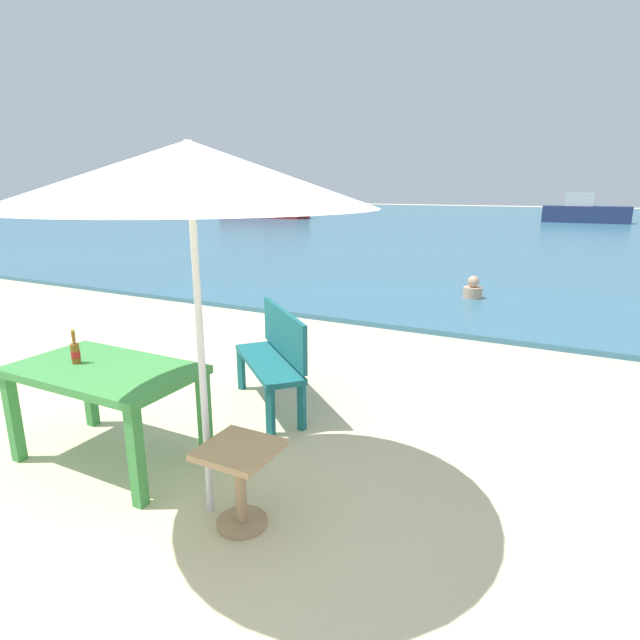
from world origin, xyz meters
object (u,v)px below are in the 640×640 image
object	(u,v)px
patio_umbrella	(190,175)
bench_teal_center	(275,353)
boat_ferry	(585,212)
picnic_table_green	(105,381)
beer_bottle_amber	(75,351)
swimmer_person	(473,289)
boat_fishing_trawler	(262,205)
side_table_wood	(240,474)

from	to	relation	value
patio_umbrella	bench_teal_center	bearing A→B (deg)	107.03
boat_ferry	bench_teal_center	bearing A→B (deg)	-94.88
picnic_table_green	beer_bottle_amber	size ratio (longest dim) A/B	5.28
picnic_table_green	bench_teal_center	distance (m)	1.54
beer_bottle_amber	bench_teal_center	bearing A→B (deg)	59.38
swimmer_person	boat_fishing_trawler	world-z (taller)	boat_fishing_trawler
picnic_table_green	patio_umbrella	bearing A→B (deg)	-9.24
patio_umbrella	bench_teal_center	xyz separation A→B (m)	(-0.49, 1.59, -1.58)
picnic_table_green	patio_umbrella	world-z (taller)	patio_umbrella
side_table_wood	boat_fishing_trawler	size ratio (longest dim) A/B	0.09
beer_bottle_amber	swimmer_person	size ratio (longest dim) A/B	0.65
side_table_wood	swimmer_person	world-z (taller)	side_table_wood
swimmer_person	boat_ferry	distance (m)	23.74
boat_ferry	boat_fishing_trawler	distance (m)	19.59
picnic_table_green	beer_bottle_amber	bearing A→B (deg)	-172.62
beer_bottle_amber	side_table_wood	bearing A→B (deg)	-5.83
patio_umbrella	boat_fishing_trawler	size ratio (longest dim) A/B	0.37
beer_bottle_amber	patio_umbrella	xyz separation A→B (m)	(1.34, -0.15, 1.26)
beer_bottle_amber	side_table_wood	world-z (taller)	beer_bottle_amber
bench_teal_center	boat_fishing_trawler	bearing A→B (deg)	123.56
boat_ferry	picnic_table_green	bearing A→B (deg)	-95.78
picnic_table_green	bench_teal_center	world-z (taller)	bench_teal_center
picnic_table_green	bench_teal_center	size ratio (longest dim) A/B	1.23
side_table_wood	boat_ferry	distance (m)	30.88
beer_bottle_amber	boat_fishing_trawler	bearing A→B (deg)	120.75
patio_umbrella	boat_fishing_trawler	bearing A→B (deg)	122.70
side_table_wood	bench_teal_center	xyz separation A→B (m)	(-0.75, 1.61, 0.19)
picnic_table_green	swimmer_person	size ratio (longest dim) A/B	3.41
beer_bottle_amber	patio_umbrella	size ratio (longest dim) A/B	0.12
patio_umbrella	swimmer_person	bearing A→B (deg)	87.54
patio_umbrella	bench_teal_center	size ratio (longest dim) A/B	2.02
side_table_wood	swimmer_person	distance (m)	7.15
swimmer_person	boat_fishing_trawler	distance (m)	26.24
side_table_wood	boat_fishing_trawler	xyz separation A→B (m)	(-17.42, 26.74, 0.53)
picnic_table_green	side_table_wood	size ratio (longest dim) A/B	2.59
patio_umbrella	bench_teal_center	distance (m)	2.29
side_table_wood	boat_fishing_trawler	world-z (taller)	boat_fishing_trawler
boat_fishing_trawler	side_table_wood	bearing A→B (deg)	-56.92
picnic_table_green	boat_ferry	bearing A→B (deg)	84.22
patio_umbrella	boat_ferry	size ratio (longest dim) A/B	0.51
beer_bottle_amber	patio_umbrella	bearing A→B (deg)	-6.17
boat_ferry	side_table_wood	bearing A→B (deg)	-93.24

